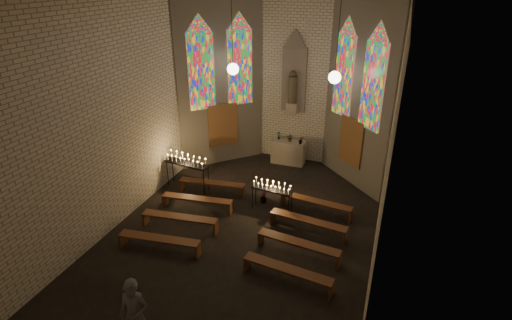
% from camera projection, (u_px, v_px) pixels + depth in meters
% --- Properties ---
extents(floor, '(12.00, 12.00, 0.00)m').
position_uv_depth(floor, '(242.00, 233.00, 12.65)').
color(floor, black).
rests_on(floor, ground).
extents(room, '(8.22, 12.43, 7.00)m').
position_uv_depth(room, '(275.00, 91.00, 13.91)').
color(room, beige).
rests_on(room, ground).
extents(altar, '(1.40, 0.60, 1.00)m').
position_uv_depth(altar, '(288.00, 152.00, 17.06)').
color(altar, '#B9AC97').
rests_on(altar, ground).
extents(flower_vase_left, '(0.21, 0.17, 0.34)m').
position_uv_depth(flower_vase_left, '(279.00, 136.00, 16.99)').
color(flower_vase_left, '#4C723F').
rests_on(flower_vase_left, altar).
extents(flower_vase_center, '(0.31, 0.27, 0.33)m').
position_uv_depth(flower_vase_center, '(290.00, 138.00, 16.77)').
color(flower_vase_center, '#4C723F').
rests_on(flower_vase_center, altar).
extents(flower_vase_right, '(0.22, 0.19, 0.34)m').
position_uv_depth(flower_vase_right, '(301.00, 140.00, 16.52)').
color(flower_vase_right, '#4C723F').
rests_on(flower_vase_right, altar).
extents(aisle_flower_pot, '(0.32, 0.32, 0.44)m').
position_uv_depth(aisle_flower_pot, '(264.00, 197.00, 14.25)').
color(aisle_flower_pot, '#4C723F').
rests_on(aisle_flower_pot, ground).
extents(votive_stand_left, '(1.81, 0.63, 1.30)m').
position_uv_depth(votive_stand_left, '(187.00, 161.00, 14.84)').
color(votive_stand_left, black).
rests_on(votive_stand_left, ground).
extents(votive_stand_right, '(1.46, 0.47, 1.05)m').
position_uv_depth(votive_stand_right, '(272.00, 188.00, 13.47)').
color(votive_stand_right, black).
rests_on(votive_stand_right, ground).
extents(pew_left_0, '(2.50, 0.63, 0.47)m').
position_uv_depth(pew_left_0, '(212.00, 184.00, 14.75)').
color(pew_left_0, '#572F19').
rests_on(pew_left_0, ground).
extents(pew_right_0, '(2.50, 0.63, 0.47)m').
position_uv_depth(pew_right_0, '(316.00, 203.00, 13.57)').
color(pew_right_0, '#572F19').
rests_on(pew_right_0, ground).
extents(pew_left_1, '(2.50, 0.63, 0.47)m').
position_uv_depth(pew_left_1, '(197.00, 200.00, 13.73)').
color(pew_left_1, '#572F19').
rests_on(pew_left_1, ground).
extents(pew_right_1, '(2.50, 0.63, 0.47)m').
position_uv_depth(pew_right_1, '(308.00, 222.00, 12.55)').
color(pew_right_1, '#572F19').
rests_on(pew_right_1, ground).
extents(pew_left_2, '(2.50, 0.63, 0.47)m').
position_uv_depth(pew_left_2, '(180.00, 219.00, 12.72)').
color(pew_left_2, '#572F19').
rests_on(pew_left_2, ground).
extents(pew_right_2, '(2.50, 0.63, 0.47)m').
position_uv_depth(pew_right_2, '(299.00, 244.00, 11.53)').
color(pew_right_2, '#572F19').
rests_on(pew_right_2, ground).
extents(pew_left_3, '(2.50, 0.63, 0.47)m').
position_uv_depth(pew_left_3, '(159.00, 240.00, 11.70)').
color(pew_left_3, '#572F19').
rests_on(pew_left_3, ground).
extents(pew_right_3, '(2.50, 0.63, 0.47)m').
position_uv_depth(pew_right_3, '(287.00, 271.00, 10.51)').
color(pew_right_3, '#572F19').
rests_on(pew_right_3, ground).
extents(visitor, '(0.74, 0.57, 1.79)m').
position_uv_depth(visitor, '(135.00, 315.00, 8.52)').
color(visitor, '#555760').
rests_on(visitor, ground).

